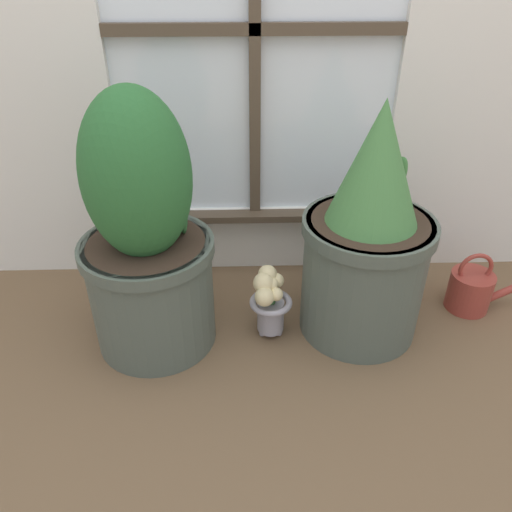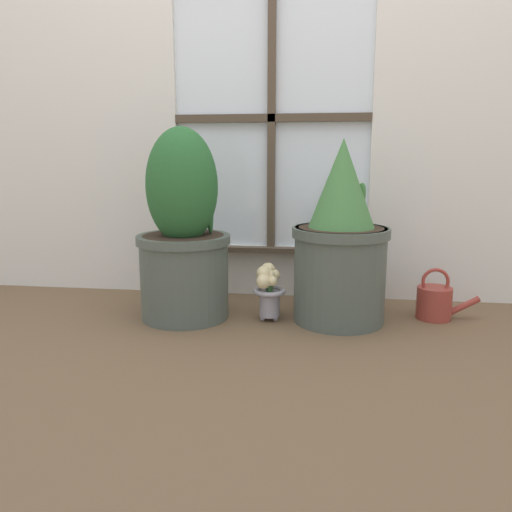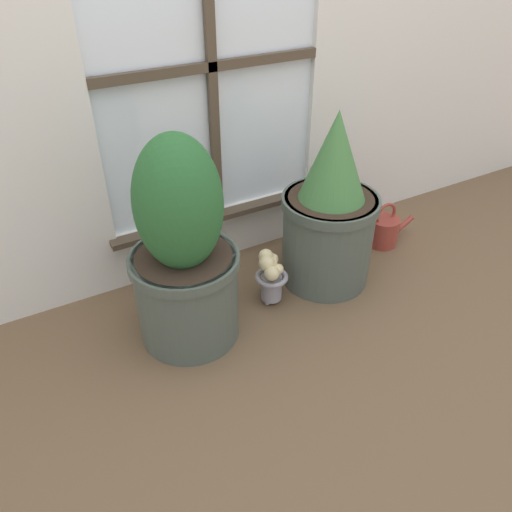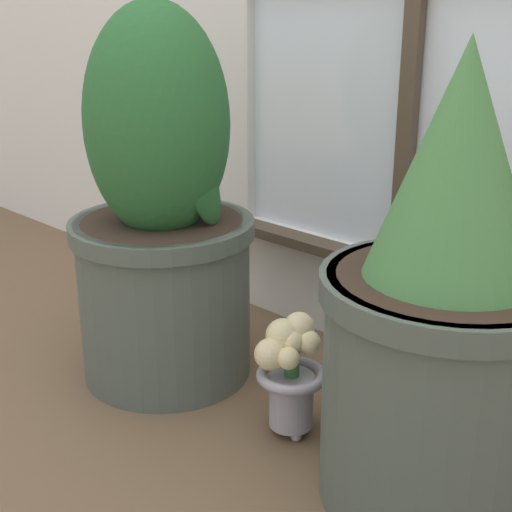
{
  "view_description": "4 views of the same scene",
  "coord_description": "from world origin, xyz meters",
  "px_view_note": "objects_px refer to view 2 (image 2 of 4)",
  "views": [
    {
      "loc": [
        -0.05,
        -1.07,
        1.07
      ],
      "look_at": [
        -0.01,
        0.16,
        0.28
      ],
      "focal_mm": 35.0,
      "sensor_mm": 36.0,
      "label": 1
    },
    {
      "loc": [
        0.24,
        -1.82,
        0.65
      ],
      "look_at": [
        -0.03,
        0.18,
        0.26
      ],
      "focal_mm": 35.0,
      "sensor_mm": 36.0,
      "label": 2
    },
    {
      "loc": [
        -0.77,
        -1.19,
        1.31
      ],
      "look_at": [
        -0.01,
        0.17,
        0.22
      ],
      "focal_mm": 35.0,
      "sensor_mm": 36.0,
      "label": 3
    },
    {
      "loc": [
        0.79,
        -0.74,
        0.77
      ],
      "look_at": [
        -0.04,
        0.12,
        0.34
      ],
      "focal_mm": 50.0,
      "sensor_mm": 36.0,
      "label": 4
    }
  ],
  "objects_px": {
    "flower_vase": "(268,289)",
    "watering_can": "(435,302)",
    "potted_plant_right": "(340,245)",
    "potted_plant_left": "(184,236)"
  },
  "relations": [
    {
      "from": "flower_vase",
      "to": "watering_can",
      "type": "distance_m",
      "value": 0.69
    },
    {
      "from": "potted_plant_right",
      "to": "potted_plant_left",
      "type": "bearing_deg",
      "value": -176.84
    },
    {
      "from": "potted_plant_left",
      "to": "flower_vase",
      "type": "distance_m",
      "value": 0.41
    },
    {
      "from": "watering_can",
      "to": "flower_vase",
      "type": "bearing_deg",
      "value": -170.77
    },
    {
      "from": "watering_can",
      "to": "potted_plant_right",
      "type": "bearing_deg",
      "value": -168.34
    },
    {
      "from": "potted_plant_left",
      "to": "flower_vase",
      "type": "xyz_separation_m",
      "value": [
        0.35,
        0.01,
        -0.21
      ]
    },
    {
      "from": "flower_vase",
      "to": "potted_plant_left",
      "type": "bearing_deg",
      "value": -179.0
    },
    {
      "from": "potted_plant_left",
      "to": "potted_plant_right",
      "type": "distance_m",
      "value": 0.64
    },
    {
      "from": "flower_vase",
      "to": "watering_can",
      "type": "xyz_separation_m",
      "value": [
        0.68,
        0.11,
        -0.06
      ]
    },
    {
      "from": "potted_plant_right",
      "to": "watering_can",
      "type": "relative_size",
      "value": 2.89
    }
  ]
}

